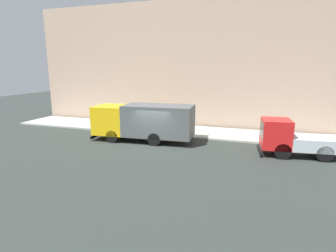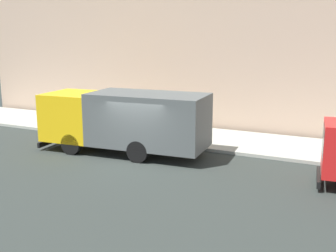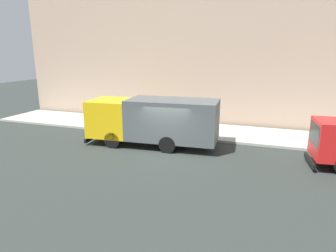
{
  "view_description": "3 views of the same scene",
  "coord_description": "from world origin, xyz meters",
  "px_view_note": "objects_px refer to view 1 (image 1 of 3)",
  "views": [
    {
      "loc": [
        -16.92,
        -6.81,
        5.39
      ],
      "look_at": [
        1.26,
        -0.72,
        1.26
      ],
      "focal_mm": 29.0,
      "sensor_mm": 36.0,
      "label": 1
    },
    {
      "loc": [
        -14.26,
        -8.28,
        5.2
      ],
      "look_at": [
        0.87,
        -1.12,
        1.52
      ],
      "focal_mm": 44.92,
      "sensor_mm": 36.0,
      "label": 2
    },
    {
      "loc": [
        -13.81,
        -4.96,
        5.27
      ],
      "look_at": [
        1.11,
        0.23,
        1.26
      ],
      "focal_mm": 31.1,
      "sensor_mm": 36.0,
      "label": 3
    }
  ],
  "objects_px": {
    "large_utility_truck": "(144,121)",
    "traffic_cone_orange": "(119,125)",
    "pedestrian_walking": "(140,117)",
    "small_flatbed_truck": "(297,139)",
    "street_sign_post": "(150,116)"
  },
  "relations": [
    {
      "from": "large_utility_truck",
      "to": "traffic_cone_orange",
      "type": "distance_m",
      "value": 4.35
    },
    {
      "from": "small_flatbed_truck",
      "to": "street_sign_post",
      "type": "xyz_separation_m",
      "value": [
        2.33,
        10.73,
        0.45
      ]
    },
    {
      "from": "small_flatbed_truck",
      "to": "pedestrian_walking",
      "type": "xyz_separation_m",
      "value": [
        4.3,
        12.48,
        -0.06
      ]
    },
    {
      "from": "pedestrian_walking",
      "to": "traffic_cone_orange",
      "type": "distance_m",
      "value": 2.12
    },
    {
      "from": "large_utility_truck",
      "to": "street_sign_post",
      "type": "height_order",
      "value": "large_utility_truck"
    },
    {
      "from": "large_utility_truck",
      "to": "small_flatbed_truck",
      "type": "xyz_separation_m",
      "value": [
        -0.31,
        -10.41,
        -0.47
      ]
    },
    {
      "from": "large_utility_truck",
      "to": "street_sign_post",
      "type": "bearing_deg",
      "value": 5.06
    },
    {
      "from": "small_flatbed_truck",
      "to": "pedestrian_walking",
      "type": "distance_m",
      "value": 13.2
    },
    {
      "from": "traffic_cone_orange",
      "to": "street_sign_post",
      "type": "xyz_separation_m",
      "value": [
        -0.43,
        -3.12,
        1.02
      ]
    },
    {
      "from": "small_flatbed_truck",
      "to": "street_sign_post",
      "type": "relative_size",
      "value": 2.39
    },
    {
      "from": "traffic_cone_orange",
      "to": "large_utility_truck",
      "type": "bearing_deg",
      "value": -125.41
    },
    {
      "from": "large_utility_truck",
      "to": "street_sign_post",
      "type": "relative_size",
      "value": 3.3
    },
    {
      "from": "pedestrian_walking",
      "to": "street_sign_post",
      "type": "distance_m",
      "value": 2.69
    },
    {
      "from": "large_utility_truck",
      "to": "traffic_cone_orange",
      "type": "bearing_deg",
      "value": 50.67
    },
    {
      "from": "large_utility_truck",
      "to": "small_flatbed_truck",
      "type": "bearing_deg",
      "value": -95.65
    }
  ]
}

